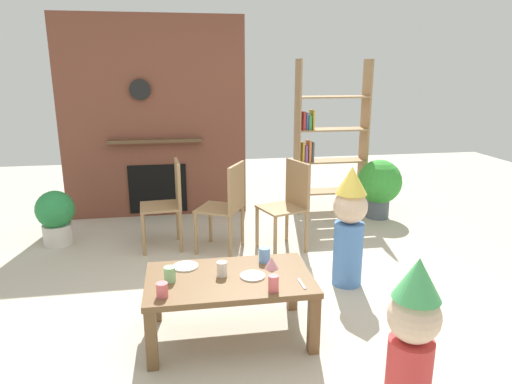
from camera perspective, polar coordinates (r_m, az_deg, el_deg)
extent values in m
plane|color=#BCB29E|center=(3.62, -1.34, -14.52)|extent=(12.00, 12.00, 0.00)
cube|color=brown|center=(5.75, -12.52, 8.87)|extent=(2.20, 0.18, 2.40)
cube|color=black|center=(5.80, -12.09, 0.41)|extent=(0.70, 0.02, 0.60)
cube|color=brown|center=(5.65, -12.44, 6.21)|extent=(1.10, 0.10, 0.04)
cylinder|color=black|center=(5.62, -14.21, 12.22)|extent=(0.24, 0.04, 0.24)
cube|color=#9E7A51|center=(5.76, 5.14, 6.67)|extent=(0.02, 0.28, 1.90)
cube|color=#9E7A51|center=(6.04, 13.30, 6.72)|extent=(0.02, 0.28, 1.90)
cube|color=#9E7A51|center=(6.03, 9.04, 0.12)|extent=(0.86, 0.28, 0.02)
cube|color=#9E7A51|center=(5.94, 9.20, 3.85)|extent=(0.86, 0.28, 0.02)
cube|color=#9E7A51|center=(5.87, 9.36, 7.68)|extent=(0.86, 0.28, 0.02)
cube|color=#9E7A51|center=(5.84, 9.53, 11.57)|extent=(0.86, 0.28, 0.02)
cube|color=#B23333|center=(5.90, 5.60, 0.81)|extent=(0.03, 0.20, 0.16)
cube|color=#3359A5|center=(5.90, 5.98, 1.23)|extent=(0.04, 0.20, 0.25)
cube|color=#3F8C4C|center=(5.92, 6.35, 0.88)|extent=(0.02, 0.20, 0.17)
cube|color=gold|center=(5.80, 5.70, 5.00)|extent=(0.03, 0.20, 0.24)
cube|color=#8C4C99|center=(5.82, 6.07, 4.85)|extent=(0.03, 0.20, 0.20)
cube|color=#D87F3F|center=(5.83, 6.52, 5.12)|extent=(0.03, 0.20, 0.26)
cube|color=#4C4C51|center=(5.84, 6.87, 5.05)|extent=(0.03, 0.20, 0.24)
cube|color=#B23333|center=(5.75, 5.83, 8.84)|extent=(0.03, 0.20, 0.22)
cube|color=#3359A5|center=(5.76, 6.17, 8.78)|extent=(0.02, 0.20, 0.21)
cube|color=#3F8C4C|center=(5.77, 6.54, 8.63)|extent=(0.04, 0.20, 0.18)
cube|color=gold|center=(5.78, 6.96, 8.92)|extent=(0.02, 0.20, 0.23)
cube|color=brown|center=(3.14, -3.33, -10.79)|extent=(1.11, 0.66, 0.04)
cube|color=brown|center=(2.99, -12.86, -17.41)|extent=(0.07, 0.07, 0.40)
cube|color=brown|center=(3.09, 7.18, -16.01)|extent=(0.07, 0.07, 0.40)
cube|color=brown|center=(3.48, -12.36, -12.39)|extent=(0.07, 0.07, 0.40)
cube|color=brown|center=(3.57, 4.54, -11.38)|extent=(0.07, 0.07, 0.40)
cylinder|color=#669EE0|center=(3.33, 1.07, -7.81)|extent=(0.08, 0.08, 0.11)
cylinder|color=#E5666B|center=(2.91, -11.58, -11.82)|extent=(0.07, 0.07, 0.09)
cylinder|color=#E5666B|center=(2.92, 2.18, -11.27)|extent=(0.07, 0.07, 0.11)
cylinder|color=#8CD18C|center=(3.09, -10.66, -10.00)|extent=(0.08, 0.08, 0.10)
cylinder|color=silver|center=(3.12, -4.25, -9.51)|extent=(0.07, 0.07, 0.10)
cylinder|color=white|center=(3.30, -8.75, -9.11)|extent=(0.18, 0.18, 0.01)
cylinder|color=white|center=(3.12, -0.42, -10.38)|extent=(0.17, 0.17, 0.01)
cone|color=pink|center=(3.23, 1.95, -8.78)|extent=(0.10, 0.10, 0.08)
cube|color=silver|center=(3.04, 5.69, -11.25)|extent=(0.02, 0.15, 0.01)
cylinder|color=#D13838|center=(2.62, 18.29, -21.70)|extent=(0.22, 0.22, 0.50)
sphere|color=beige|center=(2.42, 19.05, -14.42)|extent=(0.26, 0.26, 0.26)
cone|color=#4CB766|center=(2.33, 19.48, -10.07)|extent=(0.23, 0.23, 0.21)
cylinder|color=#4C7FC6|center=(3.99, 11.32, -7.52)|extent=(0.25, 0.25, 0.55)
sphere|color=beige|center=(3.85, 11.64, -1.78)|extent=(0.28, 0.28, 0.28)
cone|color=#F2D14C|center=(3.79, 11.81, 1.43)|extent=(0.26, 0.26, 0.23)
cube|color=#9E7A51|center=(4.74, -11.79, -1.77)|extent=(0.43, 0.43, 0.02)
cube|color=#9E7A51|center=(4.68, -9.68, 1.13)|extent=(0.06, 0.40, 0.45)
cylinder|color=#9E7A51|center=(4.97, -13.81, -3.79)|extent=(0.04, 0.04, 0.43)
cylinder|color=#9E7A51|center=(4.63, -13.77, -5.20)|extent=(0.04, 0.04, 0.43)
cylinder|color=#9E7A51|center=(4.98, -9.67, -3.53)|extent=(0.04, 0.04, 0.43)
cylinder|color=#9E7A51|center=(4.64, -9.32, -4.91)|extent=(0.04, 0.04, 0.43)
cube|color=#9E7A51|center=(4.59, -4.59, -2.04)|extent=(0.54, 0.54, 0.02)
cube|color=#9E7A51|center=(4.46, -2.45, 0.62)|extent=(0.21, 0.37, 0.45)
cylinder|color=#9E7A51|center=(4.88, -5.69, -3.78)|extent=(0.04, 0.04, 0.43)
cylinder|color=#9E7A51|center=(4.57, -7.48, -5.16)|extent=(0.04, 0.04, 0.43)
cylinder|color=#9E7A51|center=(4.75, -1.69, -4.23)|extent=(0.04, 0.04, 0.43)
cylinder|color=#9E7A51|center=(4.44, -3.25, -5.69)|extent=(0.04, 0.04, 0.43)
cube|color=#9E7A51|center=(4.59, 3.20, -2.03)|extent=(0.51, 0.51, 0.02)
cube|color=#9E7A51|center=(4.62, 5.20, 1.09)|extent=(0.16, 0.39, 0.45)
cylinder|color=#9E7A51|center=(4.72, 0.14, -4.39)|extent=(0.04, 0.04, 0.43)
cylinder|color=#9E7A51|center=(4.42, 2.40, -5.75)|extent=(0.04, 0.04, 0.43)
cylinder|color=#9E7A51|center=(4.89, 3.85, -3.70)|extent=(0.04, 0.04, 0.43)
cylinder|color=#9E7A51|center=(4.61, 6.26, -4.95)|extent=(0.04, 0.04, 0.43)
cylinder|color=#4C5660|center=(5.87, 14.84, -1.99)|extent=(0.28, 0.28, 0.23)
sphere|color=green|center=(5.79, 15.07, 1.24)|extent=(0.54, 0.54, 0.54)
cylinder|color=beige|center=(5.26, -23.38, -4.84)|extent=(0.30, 0.30, 0.22)
sphere|color=#298743|center=(5.18, -23.69, -1.99)|extent=(0.39, 0.39, 0.39)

